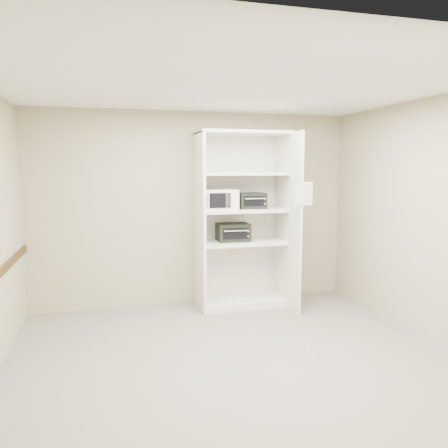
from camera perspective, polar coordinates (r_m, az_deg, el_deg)
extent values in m
cube|color=#686558|center=(4.62, 1.12, -17.38)|extent=(4.50, 4.00, 0.01)
cube|color=white|center=(4.26, 1.22, 17.70)|extent=(4.50, 4.00, 0.01)
cube|color=tan|center=(6.17, -3.92, 1.94)|extent=(4.50, 0.02, 2.70)
cube|color=tan|center=(2.41, 14.39, -7.02)|extent=(4.50, 0.02, 2.70)
cube|color=tan|center=(5.31, 25.23, 0.34)|extent=(0.02, 4.00, 2.70)
cube|color=silver|center=(5.88, -3.13, 0.21)|extent=(0.04, 0.60, 2.40)
cube|color=silver|center=(6.09, 8.28, 0.39)|extent=(0.04, 0.90, 2.40)
cube|color=silver|center=(6.32, 1.65, 0.72)|extent=(1.24, 0.02, 2.40)
cube|color=silver|center=(6.29, 2.35, -10.04)|extent=(1.16, 0.56, 0.10)
cube|color=silver|center=(6.09, 2.40, -2.39)|extent=(1.16, 0.56, 0.04)
cube|color=silver|center=(6.03, 2.42, 1.83)|extent=(1.16, 0.56, 0.04)
cube|color=silver|center=(6.00, 2.45, 6.58)|extent=(1.16, 0.56, 0.04)
cube|color=silver|center=(6.02, 2.47, 11.82)|extent=(1.24, 0.60, 0.04)
cube|color=white|center=(5.88, -0.48, 3.22)|extent=(0.49, 0.39, 0.27)
cube|color=black|center=(6.06, 3.57, 3.06)|extent=(0.38, 0.29, 0.22)
cube|color=black|center=(6.06, 1.19, -1.07)|extent=(0.45, 0.35, 0.24)
cube|color=white|center=(5.65, 10.39, 3.91)|extent=(0.23, 0.02, 0.29)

